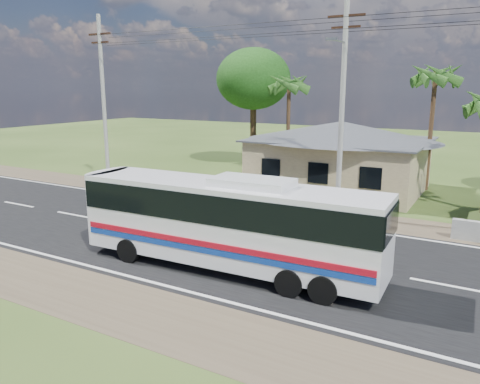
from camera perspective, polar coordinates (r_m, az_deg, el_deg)
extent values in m
plane|color=#2E4318|center=(20.18, -2.30, -6.24)|extent=(120.00, 120.00, 0.00)
cube|color=black|center=(20.17, -2.30, -6.21)|extent=(120.00, 10.00, 0.02)
cube|color=brown|center=(25.69, 5.35, -2.09)|extent=(120.00, 3.00, 0.01)
cube|color=brown|center=(15.45, -15.41, -12.87)|extent=(120.00, 3.00, 0.01)
cube|color=silver|center=(24.11, 3.59, -3.01)|extent=(120.00, 0.15, 0.01)
cube|color=silver|center=(16.63, -10.99, -10.65)|extent=(120.00, 0.15, 0.01)
cube|color=silver|center=(20.17, -2.30, -6.17)|extent=(120.00, 0.15, 0.01)
cube|color=tan|center=(30.98, 12.06, 3.26)|extent=(10.00, 8.00, 3.20)
cube|color=#4C4F54|center=(30.76, 12.20, 6.29)|extent=(10.60, 8.60, 0.10)
pyramid|color=#4C4F54|center=(30.65, 12.30, 8.43)|extent=(12.40, 10.00, 1.20)
cube|color=black|center=(28.35, 3.79, 2.85)|extent=(1.20, 0.08, 1.20)
cube|color=black|center=(27.20, 9.49, 2.29)|extent=(1.20, 0.08, 1.20)
cube|color=black|center=(26.36, 15.62, 1.65)|extent=(1.20, 0.08, 1.20)
cylinder|color=#9E9E99|center=(32.39, -16.27, 10.38)|extent=(0.26, 0.26, 11.00)
cube|color=#361F13|center=(32.53, -16.77, 17.96)|extent=(1.80, 0.12, 0.12)
cube|color=#361F13|center=(32.48, -16.71, 17.08)|extent=(1.40, 0.10, 0.10)
cylinder|color=#9E9E99|center=(23.80, 12.32, 9.91)|extent=(0.26, 0.26, 11.00)
cube|color=#361F13|center=(23.99, 12.84, 20.21)|extent=(1.80, 0.12, 0.12)
cube|color=#361F13|center=(23.93, 12.78, 19.03)|extent=(1.40, 0.10, 0.10)
cylinder|color=gray|center=(22.91, 11.92, 17.59)|extent=(0.08, 2.00, 0.08)
cube|color=gray|center=(21.97, 11.09, 17.85)|extent=(0.50, 0.18, 0.12)
cylinder|color=black|center=(27.42, -4.34, 19.09)|extent=(16.00, 0.02, 0.02)
cylinder|color=#47301E|center=(32.08, 22.21, 6.79)|extent=(0.28, 0.28, 7.50)
cylinder|color=#47301E|center=(35.27, 5.88, 7.72)|extent=(0.28, 0.28, 7.00)
cylinder|color=#47301E|center=(38.85, 1.61, 7.46)|extent=(0.50, 0.50, 5.95)
ellipsoid|color=#16380F|center=(38.69, 1.65, 13.63)|extent=(6.00, 6.00, 4.92)
cube|color=silver|center=(16.79, -1.45, -3.67)|extent=(11.28, 2.74, 2.80)
cube|color=black|center=(16.60, -1.46, -1.35)|extent=(11.33, 2.80, 1.03)
cube|color=black|center=(19.92, -15.72, -0.41)|extent=(0.19, 2.15, 1.68)
cube|color=maroon|center=(15.97, -3.50, -6.50)|extent=(11.01, 0.44, 0.21)
cube|color=navy|center=(16.04, -3.49, -7.29)|extent=(11.01, 0.44, 0.21)
cube|color=silver|center=(16.00, 1.45, 1.19)|extent=(2.85, 1.60, 0.28)
cylinder|color=black|center=(18.42, -13.39, -6.94)|extent=(0.94, 0.36, 0.93)
cylinder|color=black|center=(20.00, -9.38, -5.18)|extent=(0.94, 0.36, 0.93)
cylinder|color=black|center=(15.22, 6.03, -10.95)|extent=(0.94, 0.36, 0.93)
cylinder|color=black|center=(17.09, 8.69, -8.30)|extent=(0.94, 0.36, 0.93)
cylinder|color=black|center=(14.89, 10.13, -11.64)|extent=(0.94, 0.36, 0.93)
cylinder|color=black|center=(16.80, 12.35, -8.84)|extent=(0.94, 0.36, 0.93)
imported|color=black|center=(27.10, 4.87, -0.18)|extent=(2.08, 1.44, 1.03)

